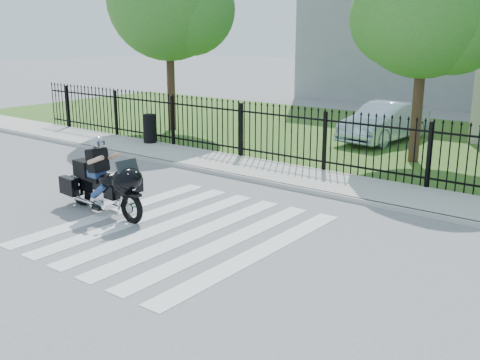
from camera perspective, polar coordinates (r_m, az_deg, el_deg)
The scene contains 10 objects.
ground at distance 11.73m, azimuth -6.18°, elevation -5.13°, with size 120.00×120.00×0.00m, color slate.
crosswalk at distance 11.73m, azimuth -6.18°, elevation -5.10°, with size 5.00×5.50×0.01m, color silver, non-canonical shape.
sidewalk at distance 15.53m, azimuth 6.65°, elevation 0.16°, with size 40.00×2.00×0.12m, color #ADAAA3.
curb at distance 14.71m, azimuth 4.63°, elevation -0.64°, with size 40.00×0.12×0.12m, color #ADAAA3.
grass_strip at distance 21.70m, azimuth 16.30°, elevation 3.81°, with size 40.00×12.00×0.02m, color #2D561D.
iron_fence at distance 16.18m, azimuth 8.58°, elevation 3.76°, with size 26.00×0.04×1.80m.
tree_mid at distance 18.00m, azimuth 18.33°, elevation 16.38°, with size 4.20×4.20×6.78m.
motorcycle_rider at distance 12.98m, azimuth -13.87°, elevation -0.11°, with size 2.71×0.98×1.79m.
parked_car at distance 21.35m, azimuth 14.48°, elevation 5.72°, with size 1.50×4.30×1.42m, color #ADC2DA.
litter_bin at distance 20.20m, azimuth -9.18°, elevation 5.19°, with size 0.45×0.45×1.01m, color black.
Camera 1 is at (7.68, -7.89, 4.05)m, focal length 42.00 mm.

